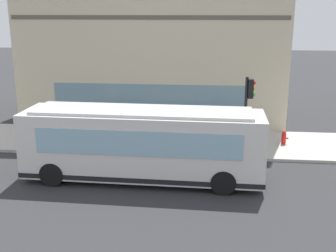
{
  "coord_description": "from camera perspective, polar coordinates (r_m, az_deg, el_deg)",
  "views": [
    {
      "loc": [
        -16.72,
        -3.64,
        7.07
      ],
      "look_at": [
        2.87,
        -1.66,
        1.56
      ],
      "focal_mm": 44.98,
      "sensor_mm": 36.0,
      "label": 1
    }
  ],
  "objects": [
    {
      "name": "pedestrian_walking_along_curb",
      "position": [
        22.94,
        -4.69,
        0.31
      ],
      "size": [
        0.32,
        0.32,
        1.55
      ],
      "color": "#3F8C4C",
      "rests_on": "sidewalk_curb"
    },
    {
      "name": "pedestrian_near_building_entrance",
      "position": [
        21.65,
        -5.91,
        -0.38
      ],
      "size": [
        0.32,
        0.32,
        1.71
      ],
      "color": "#99994C",
      "rests_on": "sidewalk_curb"
    },
    {
      "name": "fire_hydrant",
      "position": [
        23.01,
        15.43,
        -1.51
      ],
      "size": [
        0.35,
        0.35,
        0.74
      ],
      "color": "red",
      "rests_on": "sidewalk_curb"
    },
    {
      "name": "newspaper_vending_box",
      "position": [
        22.28,
        -8.78,
        -1.43
      ],
      "size": [
        0.44,
        0.43,
        0.9
      ],
      "color": "#197233",
      "rests_on": "sidewalk_curb"
    },
    {
      "name": "city_bus_nearside",
      "position": [
        17.74,
        -3.49,
        -2.52
      ],
      "size": [
        2.78,
        10.09,
        3.07
      ],
      "color": "silver",
      "rests_on": "ground"
    },
    {
      "name": "traffic_light_near_corner",
      "position": [
        20.22,
        10.86,
        3.27
      ],
      "size": [
        0.32,
        0.49,
        3.86
      ],
      "color": "black",
      "rests_on": "sidewalk_curb"
    },
    {
      "name": "building_corner",
      "position": [
        27.71,
        -1.82,
        13.36
      ],
      "size": [
        6.77,
        16.18,
        11.98
      ],
      "color": "beige",
      "rests_on": "ground"
    },
    {
      "name": "ground",
      "position": [
        18.51,
        -6.05,
        -6.91
      ],
      "size": [
        120.0,
        120.0,
        0.0
      ],
      "primitive_type": "plane",
      "color": "#2D2D30"
    },
    {
      "name": "sidewalk_curb",
      "position": [
        23.1,
        -3.57,
        -2.03
      ],
      "size": [
        4.77,
        40.0,
        0.15
      ],
      "primitive_type": "cube",
      "color": "#B2ADA3",
      "rests_on": "ground"
    }
  ]
}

